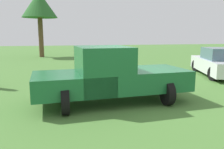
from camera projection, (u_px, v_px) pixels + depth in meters
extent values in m
plane|color=#477533|center=(133.00, 100.00, 7.55)|extent=(80.00, 80.00, 0.00)
cylinder|color=black|center=(146.00, 83.00, 8.51)|extent=(0.74, 0.22, 0.74)
cylinder|color=black|center=(167.00, 93.00, 7.04)|extent=(0.74, 0.22, 0.74)
cylinder|color=black|center=(61.00, 88.00, 7.64)|extent=(0.74, 0.22, 0.74)
cylinder|color=black|center=(65.00, 101.00, 6.17)|extent=(0.74, 0.22, 0.74)
cube|color=#1E6638|center=(153.00, 78.00, 7.69)|extent=(1.99, 2.07, 0.64)
cube|color=#1E6638|center=(103.00, 69.00, 7.13)|extent=(1.96, 1.68, 1.40)
cube|color=slate|center=(103.00, 55.00, 7.06)|extent=(1.80, 1.44, 0.48)
cube|color=#1E6638|center=(72.00, 83.00, 6.93)|extent=(2.02, 2.46, 0.60)
cube|color=silver|center=(177.00, 84.00, 7.99)|extent=(1.79, 0.25, 0.16)
cylinder|color=black|center=(196.00, 66.00, 13.55)|extent=(0.67, 0.20, 0.67)
cylinder|color=black|center=(224.00, 66.00, 13.42)|extent=(0.67, 0.20, 0.67)
cylinder|color=black|center=(213.00, 74.00, 10.71)|extent=(0.67, 0.20, 0.67)
cube|color=white|center=(220.00, 66.00, 12.03)|extent=(4.72, 3.06, 0.68)
cube|color=slate|center=(222.00, 54.00, 11.71)|extent=(2.32, 2.13, 0.60)
cylinder|color=brown|center=(41.00, 38.00, 21.93)|extent=(0.45, 0.45, 3.74)
cone|color=#286028|center=(39.00, 4.00, 21.40)|extent=(3.30, 3.30, 2.42)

